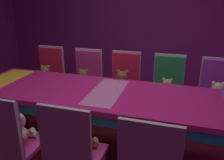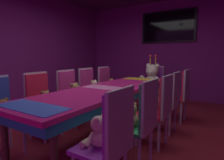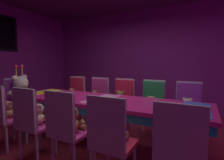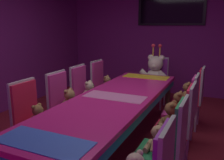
# 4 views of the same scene
# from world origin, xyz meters

# --- Properties ---
(ground_plane) EXTENTS (7.90, 7.90, 0.00)m
(ground_plane) POSITION_xyz_m (0.00, 0.00, 0.00)
(ground_plane) COLOR maroon
(wall_right) EXTENTS (0.12, 6.40, 2.80)m
(wall_right) POSITION_xyz_m (2.60, 0.00, 1.40)
(wall_right) COLOR #721E72
(wall_right) RESTS_ON ground_plane
(banquet_table) EXTENTS (0.90, 3.12, 0.75)m
(banquet_table) POSITION_xyz_m (0.00, 0.00, 0.66)
(banquet_table) COLOR #C61E72
(banquet_table) RESTS_ON ground_plane
(teddy_left_1) EXTENTS (0.22, 0.28, 0.26)m
(teddy_left_1) POSITION_xyz_m (-0.71, -0.59, 0.57)
(teddy_left_1) COLOR olive
(teddy_left_1) RESTS_ON chair_left_1
(chair_left_2) EXTENTS (0.42, 0.41, 0.98)m
(chair_left_2) POSITION_xyz_m (-0.83, 0.02, 0.60)
(chair_left_2) COLOR #CC338C
(chair_left_2) RESTS_ON ground_plane
(teddy_left_2) EXTENTS (0.25, 0.32, 0.31)m
(teddy_left_2) POSITION_xyz_m (-0.68, 0.02, 0.59)
(teddy_left_2) COLOR #9E7247
(teddy_left_2) RESTS_ON chair_left_2
(chair_left_3) EXTENTS (0.42, 0.41, 0.98)m
(chair_left_3) POSITION_xyz_m (-0.84, 0.59, 0.60)
(chair_left_3) COLOR #CC338C
(chair_left_3) RESTS_ON ground_plane
(teddy_left_3) EXTENTS (0.24, 0.31, 0.29)m
(teddy_left_3) POSITION_xyz_m (-0.70, 0.59, 0.58)
(teddy_left_3) COLOR beige
(teddy_left_3) RESTS_ON chair_left_3
(chair_right_0) EXTENTS (0.42, 0.41, 0.98)m
(chair_right_0) POSITION_xyz_m (0.83, -1.18, 0.60)
(chair_right_0) COLOR purple
(chair_right_0) RESTS_ON ground_plane
(teddy_right_0) EXTENTS (0.23, 0.30, 0.28)m
(teddy_right_0) POSITION_xyz_m (0.69, -1.18, 0.58)
(teddy_right_0) COLOR beige
(teddy_right_0) RESTS_ON chair_right_0
(chair_right_1) EXTENTS (0.42, 0.41, 0.98)m
(chair_right_1) POSITION_xyz_m (0.84, -0.58, 0.60)
(chair_right_1) COLOR #268C4C
(chair_right_1) RESTS_ON ground_plane
(teddy_right_1) EXTENTS (0.21, 0.27, 0.26)m
(teddy_right_1) POSITION_xyz_m (0.70, -0.58, 0.57)
(teddy_right_1) COLOR tan
(teddy_right_1) RESTS_ON chair_right_1
(chair_right_2) EXTENTS (0.42, 0.41, 0.98)m
(chair_right_2) POSITION_xyz_m (0.85, 0.02, 0.60)
(chair_right_2) COLOR red
(chair_right_2) RESTS_ON ground_plane
(teddy_right_2) EXTENTS (0.25, 0.33, 0.31)m
(teddy_right_2) POSITION_xyz_m (0.70, 0.02, 0.59)
(teddy_right_2) COLOR brown
(teddy_right_2) RESTS_ON chair_right_2
(chair_right_3) EXTENTS (0.42, 0.41, 0.98)m
(chair_right_3) POSITION_xyz_m (0.83, 0.58, 0.60)
(chair_right_3) COLOR #CC338C
(chair_right_3) RESTS_ON ground_plane
(teddy_right_3) EXTENTS (0.23, 0.30, 0.28)m
(teddy_right_3) POSITION_xyz_m (0.68, 0.58, 0.58)
(teddy_right_3) COLOR brown
(teddy_right_3) RESTS_ON chair_right_3
(chair_right_4) EXTENTS (0.42, 0.41, 0.98)m
(chair_right_4) POSITION_xyz_m (0.85, 1.22, 0.60)
(chair_right_4) COLOR red
(chair_right_4) RESTS_ON ground_plane
(teddy_right_4) EXTENTS (0.23, 0.29, 0.28)m
(teddy_right_4) POSITION_xyz_m (0.71, 1.22, 0.58)
(teddy_right_4) COLOR olive
(teddy_right_4) RESTS_ON chair_right_4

